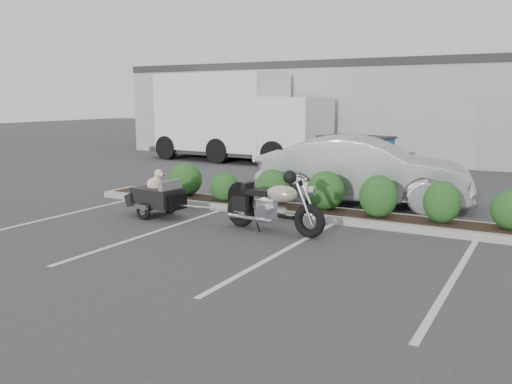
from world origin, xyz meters
The scene contains 8 objects.
ground centered at (0.00, 0.00, 0.00)m, with size 90.00×90.00×0.00m, color #38383A.
planter_kerb centered at (1.00, 2.20, 0.07)m, with size 12.00×1.00×0.15m, color #9E9E93.
building centered at (0.00, 17.00, 2.00)m, with size 26.00×10.00×4.00m, color #9EA099.
motorcycle centered at (0.44, 0.56, 0.50)m, with size 2.18×0.76×1.25m.
pet_trailer centered at (-2.34, 0.58, 0.44)m, with size 1.75×0.98×1.03m.
sedan centered at (1.07, 4.00, 0.81)m, with size 1.71×4.90×1.61m, color #B4B4BC.
dumpster centered at (-0.44, 7.88, 0.69)m, with size 2.35×1.90×1.35m.
delivery_truck centered at (-6.24, 10.48, 1.67)m, with size 7.71×3.00×3.47m.
Camera 1 is at (5.01, -8.31, 2.49)m, focal length 38.00 mm.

